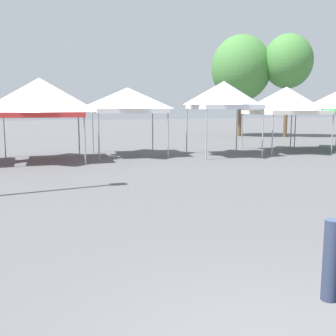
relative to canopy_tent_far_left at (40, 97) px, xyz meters
The scene contains 6 objects.
canopy_tent_far_left is the anchor object (origin of this frame).
canopy_tent_right_of_center 3.97m from the canopy_tent_far_left, 10.79° to the left, with size 3.42×3.42×3.14m.
canopy_tent_behind_center 8.10m from the canopy_tent_far_left, ahead, with size 2.99×2.99×3.43m.
canopy_tent_behind_right 11.81m from the canopy_tent_far_left, ahead, with size 3.62×3.62×3.26m.
tree_behind_tents_left 19.97m from the canopy_tent_far_left, 24.61° to the left, with size 3.62×3.62×7.60m.
tree_behind_tents_center 18.48m from the canopy_tent_far_left, 33.99° to the left, with size 4.55×4.55×7.70m.
Camera 1 is at (-2.06, -2.47, 2.26)m, focal length 42.95 mm.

